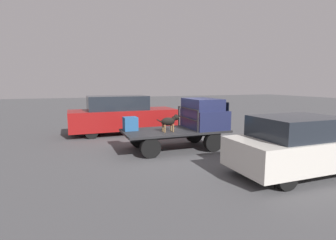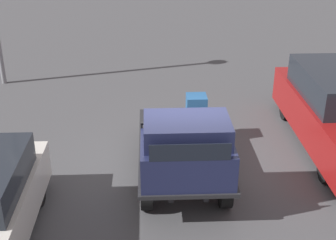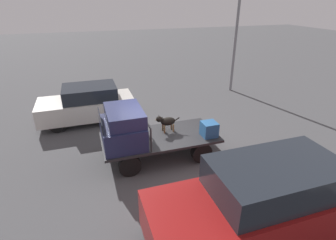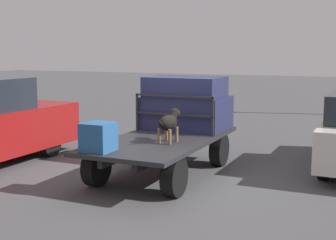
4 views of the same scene
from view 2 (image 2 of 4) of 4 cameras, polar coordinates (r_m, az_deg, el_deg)
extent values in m
plane|color=#474749|center=(10.83, 1.66, -6.64)|extent=(80.00, 80.00, 0.00)
cylinder|color=black|center=(9.70, 6.96, -8.55)|extent=(0.71, 0.24, 0.71)
cylinder|color=black|center=(9.58, -2.61, -8.84)|extent=(0.71, 0.24, 0.71)
cylinder|color=black|center=(11.79, 5.13, -1.89)|extent=(0.71, 0.24, 0.71)
cylinder|color=black|center=(11.70, -2.64, -2.05)|extent=(0.71, 0.24, 0.71)
cube|color=black|center=(10.55, 3.52, -3.82)|extent=(3.64, 0.10, 0.18)
cube|color=black|center=(10.51, -0.13, -3.91)|extent=(3.64, 0.10, 0.18)
cube|color=#232326|center=(10.46, 1.71, -3.24)|extent=(3.96, 1.92, 0.08)
cube|color=#1E2347|center=(9.16, 2.31, -4.83)|extent=(1.32, 1.80, 0.73)
cube|color=#1E2347|center=(8.97, 2.32, -1.26)|extent=(1.12, 1.65, 0.45)
cube|color=black|center=(8.34, 2.73, -3.98)|extent=(0.02, 1.47, 0.34)
cube|color=#232326|center=(9.88, 7.05, -2.31)|extent=(0.04, 0.04, 0.82)
cube|color=#232326|center=(9.75, -3.19, -2.53)|extent=(0.04, 0.04, 0.82)
cube|color=#232326|center=(9.60, 2.00, -0.36)|extent=(0.04, 1.76, 0.04)
cube|color=#232326|center=(9.77, 1.97, -2.43)|extent=(0.04, 1.76, 0.04)
cylinder|color=brown|center=(10.56, 0.64, -1.80)|extent=(0.06, 0.06, 0.29)
cylinder|color=brown|center=(10.55, -0.57, -1.83)|extent=(0.06, 0.06, 0.29)
cylinder|color=brown|center=(10.86, 0.55, -1.01)|extent=(0.06, 0.06, 0.29)
cylinder|color=brown|center=(10.85, -0.63, -1.03)|extent=(0.06, 0.06, 0.29)
ellipsoid|color=black|center=(10.60, 0.00, -0.25)|extent=(0.53, 0.30, 0.30)
sphere|color=brown|center=(10.49, 0.03, -0.85)|extent=(0.13, 0.13, 0.13)
cylinder|color=black|center=(10.36, 0.05, -0.39)|extent=(0.21, 0.16, 0.20)
sphere|color=black|center=(10.24, 0.08, -0.37)|extent=(0.21, 0.21, 0.21)
cone|color=brown|center=(10.17, 0.10, -0.67)|extent=(0.12, 0.12, 0.12)
cone|color=black|center=(10.22, 0.41, 0.12)|extent=(0.06, 0.08, 0.10)
cone|color=black|center=(10.21, -0.25, 0.11)|extent=(0.06, 0.08, 0.10)
cylinder|color=black|center=(10.88, -0.08, 0.63)|extent=(0.23, 0.04, 0.16)
cube|color=#235184|center=(11.83, 3.48, 1.84)|extent=(0.51, 0.51, 0.51)
cylinder|color=black|center=(10.06, -15.57, -8.43)|extent=(0.60, 0.20, 0.60)
cylinder|color=black|center=(11.01, 18.68, -5.72)|extent=(0.60, 0.20, 0.60)
cylinder|color=black|center=(13.76, 14.16, 1.28)|extent=(0.60, 0.20, 0.60)
camera|label=1|loc=(15.77, -35.49, 9.03)|focal=28.00mm
camera|label=3|loc=(10.89, 49.57, 13.68)|focal=28.00mm
camera|label=4|loc=(18.16, -13.24, 14.52)|focal=50.00mm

